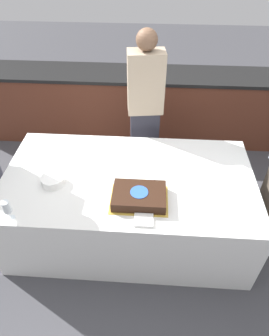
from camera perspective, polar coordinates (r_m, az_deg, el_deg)
name	(u,v)px	position (r m, az deg, el deg)	size (l,w,h in m)	color
ground_plane	(129,228)	(3.10, -1.01, -11.43)	(14.00, 14.00, 0.00)	#424247
back_counter	(139,106)	(4.05, 0.81, 11.73)	(4.40, 0.58, 0.92)	#5B2D1E
dining_table	(129,205)	(2.82, -1.10, -6.99)	(2.16, 1.16, 0.72)	white
cake	(139,196)	(2.34, 0.89, -5.37)	(0.45, 0.33, 0.09)	gold
plate_stack	(53,180)	(2.56, -15.27, -2.27)	(0.19, 0.19, 0.07)	white
wine_glass	(7,207)	(2.34, -23.17, -6.92)	(0.06, 0.06, 0.18)	white
side_plate_near_cake	(145,173)	(2.59, 2.07, -1.00)	(0.21, 0.21, 0.00)	white
utensil_pile	(144,220)	(2.22, 1.74, -9.91)	(0.14, 0.12, 0.02)	white
person_cutting_cake	(145,112)	(3.10, 2.01, 10.63)	(0.37, 0.24, 1.69)	#282833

